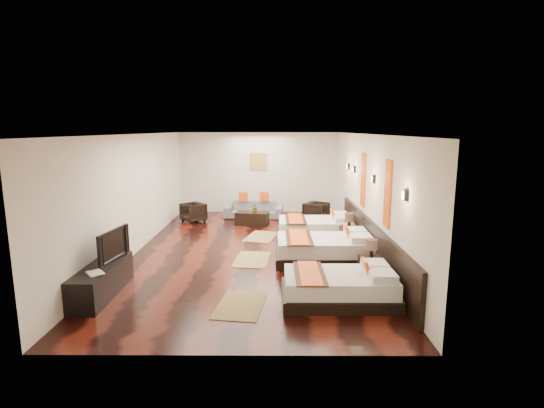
{
  "coord_description": "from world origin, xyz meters",
  "views": [
    {
      "loc": [
        0.56,
        -9.69,
        2.92
      ],
      "look_at": [
        0.5,
        0.26,
        1.1
      ],
      "focal_mm": 27.22,
      "sensor_mm": 36.0,
      "label": 1
    }
  ],
  "objects_px": {
    "book": "(88,275)",
    "figurine": "(117,244)",
    "coffee_table": "(252,218)",
    "table_plant": "(255,208)",
    "bed_mid": "(325,249)",
    "nightstand_b": "(349,234)",
    "sofa": "(254,209)",
    "armchair_right": "(316,212)",
    "tv": "(109,245)",
    "nightstand_a": "(371,266)",
    "bed_near": "(340,287)",
    "tv_console": "(102,280)",
    "armchair_left": "(193,212)",
    "bed_far": "(316,228)"
  },
  "relations": [
    {
      "from": "figurine",
      "to": "sofa",
      "type": "distance_m",
      "value": 6.23
    },
    {
      "from": "armchair_right",
      "to": "coffee_table",
      "type": "distance_m",
      "value": 2.07
    },
    {
      "from": "figurine",
      "to": "tv",
      "type": "bearing_deg",
      "value": -84.54
    },
    {
      "from": "figurine",
      "to": "table_plant",
      "type": "height_order",
      "value": "figurine"
    },
    {
      "from": "sofa",
      "to": "nightstand_a",
      "type": "bearing_deg",
      "value": -61.37
    },
    {
      "from": "tv",
      "to": "table_plant",
      "type": "distance_m",
      "value": 5.75
    },
    {
      "from": "sofa",
      "to": "coffee_table",
      "type": "distance_m",
      "value": 1.05
    },
    {
      "from": "nightstand_b",
      "to": "coffee_table",
      "type": "relative_size",
      "value": 0.84
    },
    {
      "from": "nightstand_a",
      "to": "book",
      "type": "xyz_separation_m",
      "value": [
        -4.94,
        -1.28,
        0.28
      ]
    },
    {
      "from": "bed_far",
      "to": "book",
      "type": "relative_size",
      "value": 6.53
    },
    {
      "from": "coffee_table",
      "to": "table_plant",
      "type": "relative_size",
      "value": 3.56
    },
    {
      "from": "bed_mid",
      "to": "book",
      "type": "bearing_deg",
      "value": -149.76
    },
    {
      "from": "sofa",
      "to": "armchair_right",
      "type": "height_order",
      "value": "armchair_right"
    },
    {
      "from": "nightstand_a",
      "to": "tv_console",
      "type": "relative_size",
      "value": 0.46
    },
    {
      "from": "nightstand_a",
      "to": "table_plant",
      "type": "bearing_deg",
      "value": 117.7
    },
    {
      "from": "nightstand_a",
      "to": "figurine",
      "type": "distance_m",
      "value": 4.96
    },
    {
      "from": "nightstand_b",
      "to": "table_plant",
      "type": "relative_size",
      "value": 3.01
    },
    {
      "from": "nightstand_a",
      "to": "armchair_left",
      "type": "bearing_deg",
      "value": 131.08
    },
    {
      "from": "tv",
      "to": "coffee_table",
      "type": "height_order",
      "value": "tv"
    },
    {
      "from": "bed_near",
      "to": "figurine",
      "type": "relative_size",
      "value": 5.87
    },
    {
      "from": "armchair_right",
      "to": "bed_far",
      "type": "bearing_deg",
      "value": -154.84
    },
    {
      "from": "armchair_left",
      "to": "tv",
      "type": "bearing_deg",
      "value": -46.78
    },
    {
      "from": "tv_console",
      "to": "figurine",
      "type": "xyz_separation_m",
      "value": [
        0.0,
        0.8,
        0.44
      ]
    },
    {
      "from": "book",
      "to": "bed_far",
      "type": "bearing_deg",
      "value": 46.91
    },
    {
      "from": "nightstand_a",
      "to": "coffee_table",
      "type": "relative_size",
      "value": 0.82
    },
    {
      "from": "book",
      "to": "figurine",
      "type": "relative_size",
      "value": 0.95
    },
    {
      "from": "nightstand_b",
      "to": "bed_far",
      "type": "bearing_deg",
      "value": 133.28
    },
    {
      "from": "coffee_table",
      "to": "armchair_right",
      "type": "bearing_deg",
      "value": 11.96
    },
    {
      "from": "coffee_table",
      "to": "tv_console",
      "type": "bearing_deg",
      "value": -113.46
    },
    {
      "from": "sofa",
      "to": "table_plant",
      "type": "height_order",
      "value": "table_plant"
    },
    {
      "from": "nightstand_a",
      "to": "book",
      "type": "distance_m",
      "value": 5.12
    },
    {
      "from": "armchair_left",
      "to": "coffee_table",
      "type": "distance_m",
      "value": 1.95
    },
    {
      "from": "sofa",
      "to": "bed_near",
      "type": "bearing_deg",
      "value": -70.33
    },
    {
      "from": "tv_console",
      "to": "bed_near",
      "type": "bearing_deg",
      "value": -3.01
    },
    {
      "from": "bed_far",
      "to": "tv_console",
      "type": "relative_size",
      "value": 1.14
    },
    {
      "from": "bed_mid",
      "to": "book",
      "type": "distance_m",
      "value": 4.87
    },
    {
      "from": "bed_near",
      "to": "bed_mid",
      "type": "relative_size",
      "value": 0.9
    },
    {
      "from": "bed_near",
      "to": "tv",
      "type": "bearing_deg",
      "value": 173.12
    },
    {
      "from": "armchair_left",
      "to": "sofa",
      "type": "bearing_deg",
      "value": 66.11
    },
    {
      "from": "bed_mid",
      "to": "tv_console",
      "type": "height_order",
      "value": "bed_mid"
    },
    {
      "from": "tv",
      "to": "table_plant",
      "type": "height_order",
      "value": "tv"
    },
    {
      "from": "nightstand_a",
      "to": "book",
      "type": "relative_size",
      "value": 2.62
    },
    {
      "from": "bed_near",
      "to": "armchair_right",
      "type": "distance_m",
      "value": 6.14
    },
    {
      "from": "nightstand_b",
      "to": "book",
      "type": "xyz_separation_m",
      "value": [
        -4.95,
        -3.69,
        0.27
      ]
    },
    {
      "from": "tv_console",
      "to": "book",
      "type": "xyz_separation_m",
      "value": [
        0.0,
        -0.51,
        0.29
      ]
    },
    {
      "from": "tv_console",
      "to": "coffee_table",
      "type": "relative_size",
      "value": 1.8
    },
    {
      "from": "tv",
      "to": "book",
      "type": "bearing_deg",
      "value": -175.44
    },
    {
      "from": "armchair_left",
      "to": "coffee_table",
      "type": "xyz_separation_m",
      "value": [
        1.91,
        -0.41,
        -0.1
      ]
    },
    {
      "from": "bed_mid",
      "to": "nightstand_b",
      "type": "distance_m",
      "value": 1.45
    },
    {
      "from": "figurine",
      "to": "book",
      "type": "bearing_deg",
      "value": -90.0
    }
  ]
}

